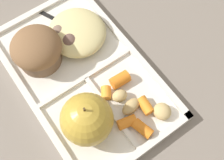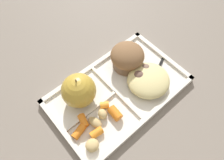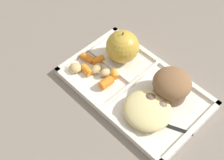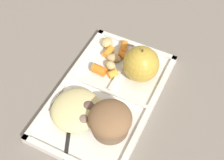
# 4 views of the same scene
# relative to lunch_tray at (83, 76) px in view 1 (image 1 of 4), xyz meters

# --- Properties ---
(ground) EXTENTS (6.00, 6.00, 0.00)m
(ground) POSITION_rel_lunch_tray_xyz_m (0.00, 0.00, -0.01)
(ground) COLOR slate
(lunch_tray) EXTENTS (0.37, 0.22, 0.02)m
(lunch_tray) POSITION_rel_lunch_tray_xyz_m (0.00, 0.00, 0.00)
(lunch_tray) COLOR silver
(lunch_tray) RESTS_ON ground
(green_apple) EXTENTS (0.09, 0.09, 0.10)m
(green_apple) POSITION_rel_lunch_tray_xyz_m (-0.09, 0.05, 0.05)
(green_apple) COLOR #B79333
(green_apple) RESTS_ON lunch_tray
(bran_muffin) EXTENTS (0.09, 0.09, 0.07)m
(bran_muffin) POSITION_rel_lunch_tray_xyz_m (0.08, 0.05, 0.04)
(bran_muffin) COLOR brown
(bran_muffin) RESTS_ON lunch_tray
(carrot_slice_back) EXTENTS (0.03, 0.04, 0.02)m
(carrot_slice_back) POSITION_rel_lunch_tray_xyz_m (-0.12, -0.01, 0.01)
(carrot_slice_back) COLOR orange
(carrot_slice_back) RESTS_ON lunch_tray
(carrot_slice_large) EXTENTS (0.04, 0.03, 0.02)m
(carrot_slice_large) POSITION_rel_lunch_tray_xyz_m (-0.15, -0.03, 0.01)
(carrot_slice_large) COLOR orange
(carrot_slice_large) RESTS_ON lunch_tray
(carrot_slice_edge) EXTENTS (0.03, 0.02, 0.02)m
(carrot_slice_edge) POSITION_rel_lunch_tray_xyz_m (-0.12, -0.05, 0.01)
(carrot_slice_edge) COLOR orange
(carrot_slice_edge) RESTS_ON lunch_tray
(carrot_slice_small) EXTENTS (0.03, 0.03, 0.02)m
(carrot_slice_small) POSITION_rel_lunch_tray_xyz_m (-0.06, -0.01, 0.01)
(carrot_slice_small) COLOR orange
(carrot_slice_small) RESTS_ON lunch_tray
(carrot_slice_diagonal) EXTENTS (0.02, 0.04, 0.02)m
(carrot_slice_diagonal) POSITION_rel_lunch_tray_xyz_m (-0.05, -0.05, 0.02)
(carrot_slice_diagonal) COLOR orange
(carrot_slice_diagonal) RESTS_ON lunch_tray
(potato_chunk_browned) EXTENTS (0.03, 0.03, 0.02)m
(potato_chunk_browned) POSITION_rel_lunch_tray_xyz_m (-0.08, -0.03, 0.02)
(potato_chunk_browned) COLOR tan
(potato_chunk_browned) RESTS_ON lunch_tray
(potato_chunk_large) EXTENTS (0.04, 0.04, 0.02)m
(potato_chunk_large) POSITION_rel_lunch_tray_xyz_m (-0.14, -0.07, 0.02)
(potato_chunk_large) COLOR tan
(potato_chunk_large) RESTS_ON lunch_tray
(potato_chunk_corner) EXTENTS (0.03, 0.04, 0.02)m
(potato_chunk_corner) POSITION_rel_lunch_tray_xyz_m (-0.11, -0.03, 0.01)
(potato_chunk_corner) COLOR tan
(potato_chunk_corner) RESTS_ON lunch_tray
(egg_noodle_pile) EXTENTS (0.12, 0.11, 0.04)m
(egg_noodle_pile) POSITION_rel_lunch_tray_xyz_m (0.08, -0.04, 0.02)
(egg_noodle_pile) COLOR #D6C684
(egg_noodle_pile) RESTS_ON lunch_tray
(meatball_front) EXTENTS (0.04, 0.04, 0.04)m
(meatball_front) POSITION_rel_lunch_tray_xyz_m (0.09, -0.04, 0.02)
(meatball_front) COLOR brown
(meatball_front) RESTS_ON lunch_tray
(meatball_back) EXTENTS (0.04, 0.04, 0.04)m
(meatball_back) POSITION_rel_lunch_tray_xyz_m (0.06, -0.01, 0.02)
(meatball_back) COLOR brown
(meatball_back) RESTS_ON lunch_tray
(meatball_center) EXTENTS (0.04, 0.04, 0.04)m
(meatball_center) POSITION_rel_lunch_tray_xyz_m (0.09, -0.01, 0.02)
(meatball_center) COLOR #755B4C
(meatball_center) RESTS_ON lunch_tray
(plastic_fork) EXTENTS (0.15, 0.08, 0.00)m
(plastic_fork) POSITION_rel_lunch_tray_xyz_m (0.10, -0.04, 0.01)
(plastic_fork) COLOR black
(plastic_fork) RESTS_ON lunch_tray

